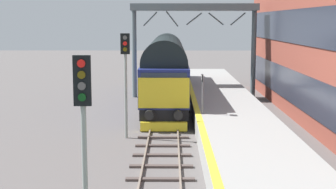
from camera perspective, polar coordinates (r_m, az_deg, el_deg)
The scene contains 8 objects.
ground_plane at distance 27.48m, azimuth -0.42°, elevation -3.49°, with size 140.00×140.00×0.00m, color #5A5554.
track_main at distance 27.47m, azimuth -0.42°, elevation -3.37°, with size 2.50×60.00×0.15m.
station_platform at distance 27.56m, azimuth 7.09°, elevation -2.46°, with size 4.00×44.00×1.01m.
diesel_locomotive at distance 34.06m, azimuth -0.25°, elevation 3.05°, with size 2.74×17.87×4.68m.
signal_post_near at distance 12.68m, azimuth -9.71°, elevation -3.17°, with size 0.44×0.22×4.85m.
signal_post_mid at distance 23.93m, azimuth -4.91°, elevation 2.58°, with size 0.44×0.22×5.11m.
platform_number_sign at distance 25.11m, azimuth 3.98°, elevation 0.78°, with size 0.10×0.44×2.01m.
overhead_footbridge at distance 37.00m, azimuth 3.02°, elevation 9.18°, with size 9.30×2.00×6.94m.
Camera 1 is at (0.41, -26.88, 5.68)m, focal length 52.96 mm.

